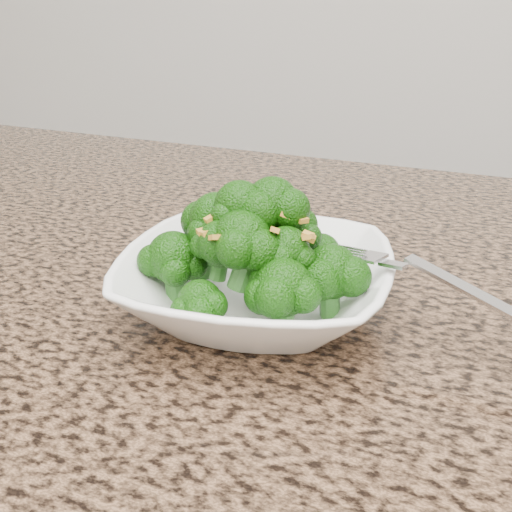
% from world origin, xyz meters
% --- Properties ---
extents(granite_counter, '(1.64, 1.04, 0.03)m').
position_xyz_m(granite_counter, '(0.00, 0.30, 0.89)').
color(granite_counter, brown).
rests_on(granite_counter, cabinet).
extents(bowl, '(0.24, 0.24, 0.05)m').
position_xyz_m(bowl, '(-0.02, 0.33, 0.93)').
color(bowl, white).
rests_on(bowl, granite_counter).
extents(broccoli_pile, '(0.18, 0.18, 0.07)m').
position_xyz_m(broccoli_pile, '(-0.02, 0.33, 0.99)').
color(broccoli_pile, '#144C08').
rests_on(broccoli_pile, bowl).
extents(garlic_topping, '(0.11, 0.11, 0.01)m').
position_xyz_m(garlic_topping, '(-0.02, 0.33, 1.03)').
color(garlic_topping, gold).
rests_on(garlic_topping, broccoli_pile).
extents(fork, '(0.16, 0.08, 0.01)m').
position_xyz_m(fork, '(0.08, 0.34, 0.96)').
color(fork, silver).
rests_on(fork, bowl).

